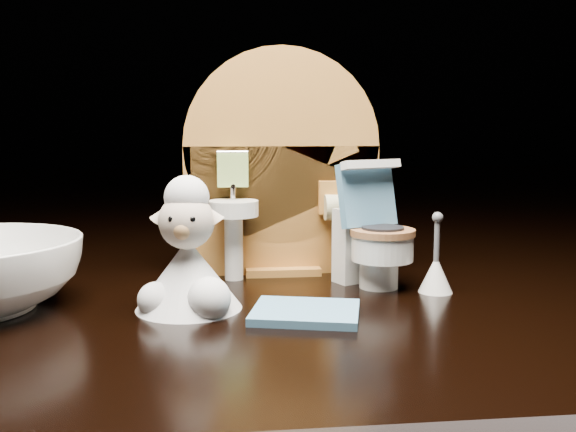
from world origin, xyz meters
The scene contains 5 objects.
backdrop_panel centered at (0.00, 0.06, 0.07)m, with size 0.13×0.05×0.15m.
toy_toilet centered at (0.05, 0.02, 0.03)m, with size 0.05×0.05×0.08m.
bath_mat centered at (0.00, -0.04, 0.00)m, with size 0.06×0.05×0.00m, color teal.
toilet_brush centered at (0.09, 0.00, 0.01)m, with size 0.02×0.02×0.05m.
plush_lamb centered at (-0.06, -0.02, 0.03)m, with size 0.06×0.06×0.08m.
Camera 1 is at (-0.04, -0.36, 0.10)m, focal length 40.00 mm.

